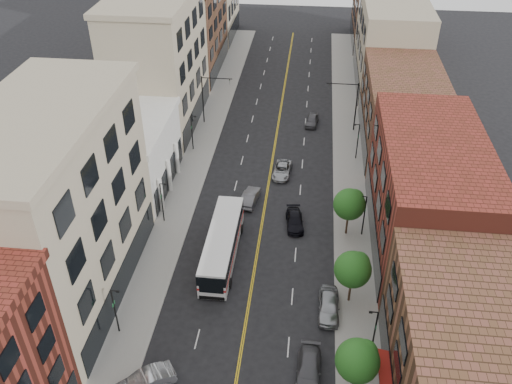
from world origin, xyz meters
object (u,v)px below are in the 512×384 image
(car_parked_mid, at_px, (309,370))
(car_parked_far, at_px, (329,306))
(car_angle_b, at_px, (145,382))
(city_bus, at_px, (222,243))
(car_lane_c, at_px, (312,120))
(car_lane_behind, at_px, (250,197))
(car_lane_a, at_px, (295,221))
(car_lane_b, at_px, (282,170))

(car_parked_mid, bearing_deg, car_parked_far, 79.12)
(car_angle_b, bearing_deg, city_bus, 131.85)
(car_parked_far, relative_size, car_lane_c, 1.17)
(car_parked_far, distance_m, car_lane_behind, 18.76)
(car_parked_mid, bearing_deg, city_bus, 126.40)
(car_parked_mid, height_order, car_parked_far, car_parked_far)
(car_angle_b, relative_size, car_parked_far, 1.03)
(city_bus, bearing_deg, car_parked_far, -30.36)
(car_lane_c, bearing_deg, car_parked_far, -79.51)
(car_parked_mid, bearing_deg, car_lane_a, 98.16)
(city_bus, bearing_deg, car_lane_a, 40.75)
(car_angle_b, distance_m, car_lane_a, 24.75)
(car_parked_mid, xyz_separation_m, car_lane_a, (-2.17, 19.59, -0.06))
(car_parked_far, height_order, car_lane_behind, car_parked_far)
(car_parked_far, bearing_deg, car_lane_behind, 119.58)
(car_lane_behind, distance_m, car_lane_c, 21.56)
(car_angle_b, height_order, car_lane_c, car_angle_b)
(car_parked_far, bearing_deg, car_lane_c, 94.05)
(car_lane_behind, height_order, car_lane_a, car_lane_behind)
(car_lane_b, bearing_deg, city_bus, -102.81)
(city_bus, xyz_separation_m, car_lane_c, (8.41, 30.44, -1.19))
(car_angle_b, distance_m, car_parked_mid, 13.18)
(car_parked_far, height_order, car_lane_a, car_parked_far)
(car_lane_behind, relative_size, car_lane_b, 0.95)
(city_bus, xyz_separation_m, car_parked_far, (10.88, -6.39, -1.07))
(car_parked_mid, xyz_separation_m, car_parked_far, (1.60, 7.08, 0.11))
(car_lane_a, bearing_deg, car_parked_far, -80.56)
(car_lane_behind, xyz_separation_m, car_lane_b, (3.30, 6.41, -0.08))
(city_bus, height_order, car_parked_far, city_bus)
(car_angle_b, bearing_deg, car_parked_mid, 66.34)
(city_bus, xyz_separation_m, car_lane_a, (7.11, 6.11, -1.24))
(car_lane_b, bearing_deg, car_lane_a, -74.15)
(car_parked_mid, relative_size, car_parked_far, 1.02)
(car_parked_mid, relative_size, car_lane_behind, 1.09)
(car_lane_c, bearing_deg, car_lane_behind, -101.53)
(city_bus, xyz_separation_m, car_angle_b, (-3.61, -16.19, -1.08))
(car_parked_mid, bearing_deg, car_lane_c, 92.99)
(car_lane_behind, bearing_deg, city_bus, 88.41)
(car_parked_mid, distance_m, car_parked_far, 7.26)
(city_bus, distance_m, car_lane_a, 9.46)
(city_bus, height_order, car_lane_behind, city_bus)
(car_parked_mid, relative_size, car_lane_b, 1.04)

